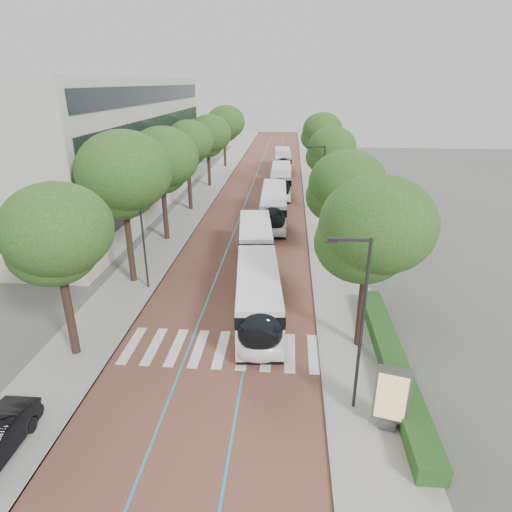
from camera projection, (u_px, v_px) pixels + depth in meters
The scene contains 21 objects.
ground at pixel (215, 360), 22.47m from camera, with size 160.00×160.00×0.00m, color #51544C.
road at pixel (263, 187), 59.37m from camera, with size 11.00×140.00×0.02m, color brown.
sidewalk_left at pixel (210, 186), 59.90m from camera, with size 4.00×140.00×0.12m, color gray.
sidewalk_right at pixel (317, 188), 58.80m from camera, with size 4.00×140.00×0.12m, color gray.
kerb_left at pixel (223, 186), 59.76m from camera, with size 0.20×140.00×0.14m, color gray.
kerb_right at pixel (304, 187), 58.94m from camera, with size 0.20×140.00×0.14m, color gray.
zebra_crossing at pixel (221, 349), 23.36m from camera, with size 10.55×3.60×0.01m.
lane_line_left at pixel (252, 187), 59.48m from camera, with size 0.12×126.00×0.01m, color teal.
lane_line_right at pixel (275, 187), 59.25m from camera, with size 0.12×126.00×0.01m, color teal.
office_building at pixel (80, 146), 47.08m from camera, with size 18.11×40.00×14.00m.
hedge at pixel (392, 360), 21.60m from camera, with size 1.20×14.00×0.80m, color #214A19.
streetlight_near at pixel (359, 314), 17.39m from camera, with size 1.82×0.20×8.00m.
streetlight_far at pixel (321, 181), 40.46m from camera, with size 1.82×0.20×8.00m.
lamp_post_left at pixel (143, 233), 28.74m from camera, with size 0.14×0.14×8.00m, color #28282B.
trees_left at pixel (185, 150), 45.12m from camera, with size 6.38×60.80×10.21m.
trees_right at pixel (335, 167), 38.71m from camera, with size 5.86×47.64×9.12m.
lead_bus at pixel (257, 271), 29.16m from camera, with size 4.26×18.55×3.20m.
bus_queued_0 at pixel (274, 207), 43.90m from camera, with size 2.83×12.46×3.20m.
bus_queued_1 at pixel (281, 181), 55.37m from camera, with size 2.73×12.44×3.20m.
bus_queued_2 at pixel (283, 162), 68.64m from camera, with size 2.94×12.48×3.20m.
ad_panel at pixel (391, 398), 17.40m from camera, with size 1.45×0.71×2.92m.
Camera 1 is at (3.66, -18.48, 13.59)m, focal length 30.00 mm.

